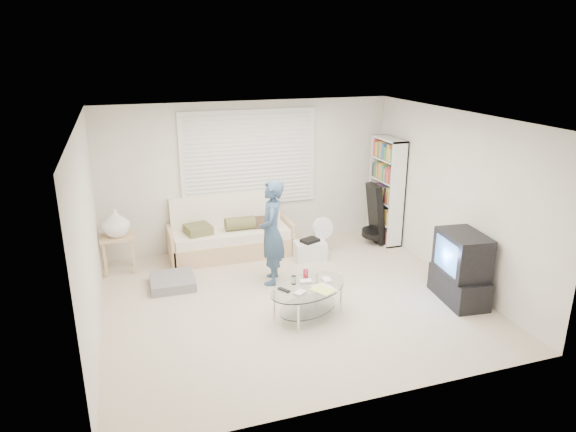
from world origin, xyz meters
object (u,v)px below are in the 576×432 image
object	(u,v)px
bookshelf	(386,191)
coffee_table	(308,292)
futon_sofa	(230,236)
tv_unit	(461,268)

from	to	relation	value
bookshelf	coffee_table	size ratio (longest dim) A/B	1.40
futon_sofa	bookshelf	world-z (taller)	bookshelf
futon_sofa	coffee_table	size ratio (longest dim) A/B	1.52
bookshelf	tv_unit	world-z (taller)	bookshelf
bookshelf	coffee_table	xyz separation A→B (m)	(-2.25, -2.14, -0.59)
futon_sofa	tv_unit	bearing A→B (deg)	-44.45
futon_sofa	bookshelf	bearing A→B (deg)	-4.49
futon_sofa	tv_unit	world-z (taller)	futon_sofa
tv_unit	coffee_table	size ratio (longest dim) A/B	0.73
coffee_table	tv_unit	bearing A→B (deg)	-6.18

